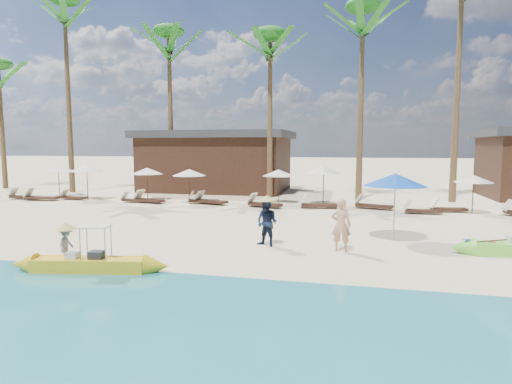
# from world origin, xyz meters

# --- Properties ---
(ground) EXTENTS (240.00, 240.00, 0.00)m
(ground) POSITION_xyz_m (0.00, 0.00, 0.00)
(ground) COLOR beige
(ground) RESTS_ON ground
(wet_sand_strip) EXTENTS (240.00, 4.50, 0.01)m
(wet_sand_strip) POSITION_xyz_m (0.00, -5.00, 0.00)
(wet_sand_strip) COLOR tan
(wet_sand_strip) RESTS_ON ground
(yellow_canoe) EXTENTS (4.56, 1.15, 1.19)m
(yellow_canoe) POSITION_xyz_m (-4.54, -2.87, 0.19)
(yellow_canoe) COLOR gold
(yellow_canoe) RESTS_ON ground
(tourist) EXTENTS (0.61, 0.42, 1.62)m
(tourist) POSITION_xyz_m (1.61, 0.81, 0.81)
(tourist) COLOR tan
(tourist) RESTS_ON ground
(vendor_green) EXTENTS (0.91, 0.82, 1.53)m
(vendor_green) POSITION_xyz_m (-0.73, 0.95, 0.76)
(vendor_green) COLOR #121B31
(vendor_green) RESTS_ON ground
(vendor_yellow) EXTENTS (0.44, 0.64, 0.91)m
(vendor_yellow) POSITION_xyz_m (-5.34, -2.69, 0.63)
(vendor_yellow) COLOR gray
(vendor_yellow) RESTS_ON ground
(blue_umbrella) EXTENTS (2.13, 2.13, 2.29)m
(blue_umbrella) POSITION_xyz_m (3.31, 2.82, 2.07)
(blue_umbrella) COLOR #99999E
(blue_umbrella) RESTS_ON ground
(resort_parasol_1) EXTENTS (1.94, 1.94, 2.00)m
(resort_parasol_1) POSITION_xyz_m (-16.64, 11.49, 1.80)
(resort_parasol_1) COLOR #372016
(resort_parasol_1) RESTS_ON ground
(lounger_1_left) EXTENTS (1.85, 0.68, 0.62)m
(lounger_1_left) POSITION_xyz_m (-17.82, 9.66, 0.21)
(lounger_1_left) COLOR #372016
(lounger_1_left) RESTS_ON ground
(lounger_1_right) EXTENTS (2.06, 0.89, 0.68)m
(lounger_1_right) POSITION_xyz_m (-16.37, 9.42, 0.23)
(lounger_1_right) COLOR #372016
(lounger_1_right) RESTS_ON ground
(resort_parasol_2) EXTENTS (2.07, 2.07, 2.13)m
(resort_parasol_2) POSITION_xyz_m (-13.79, 10.38, 1.92)
(resort_parasol_2) COLOR #372016
(resort_parasol_2) RESTS_ON ground
(lounger_2_left) EXTENTS (1.71, 0.57, 0.57)m
(lounger_2_left) POSITION_xyz_m (-14.70, 10.17, 0.19)
(lounger_2_left) COLOR #372016
(lounger_2_left) RESTS_ON ground
(resort_parasol_3) EXTENTS (1.90, 1.90, 1.96)m
(resort_parasol_3) POSITION_xyz_m (-10.07, 10.85, 1.77)
(resort_parasol_3) COLOR #372016
(resort_parasol_3) RESTS_ON ground
(lounger_3_left) EXTENTS (1.70, 0.57, 0.57)m
(lounger_3_left) POSITION_xyz_m (-10.42, 9.85, 0.19)
(lounger_3_left) COLOR #372016
(lounger_3_left) RESTS_ON ground
(lounger_3_right) EXTENTS (1.98, 1.03, 0.64)m
(lounger_3_right) POSITION_xyz_m (-9.56, 9.88, 0.22)
(lounger_3_right) COLOR #372016
(lounger_3_right) RESTS_ON ground
(resort_parasol_4) EXTENTS (1.89, 1.89, 1.95)m
(resort_parasol_4) POSITION_xyz_m (-7.12, 10.14, 1.76)
(resort_parasol_4) COLOR #372016
(resort_parasol_4) RESTS_ON ground
(lounger_4_left) EXTENTS (2.03, 1.10, 0.66)m
(lounger_4_left) POSITION_xyz_m (-5.94, 10.13, 0.22)
(lounger_4_left) COLOR #372016
(lounger_4_left) RESTS_ON ground
(lounger_4_right) EXTENTS (1.89, 1.03, 0.61)m
(lounger_4_right) POSITION_xyz_m (-6.50, 10.41, 0.20)
(lounger_4_right) COLOR #372016
(lounger_4_right) RESTS_ON ground
(resort_parasol_5) EXTENTS (1.86, 1.86, 1.92)m
(resort_parasol_5) POSITION_xyz_m (-2.26, 11.38, 1.73)
(resort_parasol_5) COLOR #372016
(resort_parasol_5) RESTS_ON ground
(lounger_5_left) EXTENTS (2.01, 1.12, 0.65)m
(lounger_5_left) POSITION_xyz_m (-2.77, 9.60, 0.22)
(lounger_5_left) COLOR #372016
(lounger_5_left) RESTS_ON ground
(resort_parasol_6) EXTENTS (2.08, 2.08, 2.15)m
(resort_parasol_6) POSITION_xyz_m (0.25, 11.34, 1.94)
(resort_parasol_6) COLOR #372016
(resort_parasol_6) RESTS_ON ground
(lounger_6_left) EXTENTS (2.00, 0.87, 0.66)m
(lounger_6_left) POSITION_xyz_m (0.00, 9.96, 0.22)
(lounger_6_left) COLOR #372016
(lounger_6_left) RESTS_ON ground
(lounger_6_right) EXTENTS (2.04, 1.17, 0.66)m
(lounger_6_right) POSITION_xyz_m (2.81, 10.35, 0.22)
(lounger_6_right) COLOR #372016
(lounger_6_right) RESTS_ON ground
(resort_parasol_7) EXTENTS (1.79, 1.79, 1.85)m
(resort_parasol_7) POSITION_xyz_m (7.47, 9.95, 1.66)
(resort_parasol_7) COLOR #372016
(resort_parasol_7) RESTS_ON ground
(lounger_7_left) EXTENTS (1.74, 0.55, 0.59)m
(lounger_7_left) POSITION_xyz_m (5.03, 9.19, 0.20)
(lounger_7_left) COLOR #372016
(lounger_7_left) RESTS_ON ground
(lounger_7_right) EXTENTS (1.80, 0.74, 0.59)m
(lounger_7_right) POSITION_xyz_m (6.34, 10.10, 0.20)
(lounger_7_right) COLOR #372016
(lounger_7_right) RESTS_ON ground
(palm_1) EXTENTS (2.08, 2.08, 13.60)m
(palm_1) POSITION_xyz_m (-17.59, 14.06, 10.82)
(palm_1) COLOR brown
(palm_1) RESTS_ON ground
(palm_2) EXTENTS (2.08, 2.08, 11.33)m
(palm_2) POSITION_xyz_m (-10.45, 15.08, 9.18)
(palm_2) COLOR brown
(palm_2) RESTS_ON ground
(palm_3) EXTENTS (2.08, 2.08, 10.52)m
(palm_3) POSITION_xyz_m (-3.36, 14.27, 8.58)
(palm_3) COLOR brown
(palm_3) RESTS_ON ground
(palm_4) EXTENTS (2.08, 2.08, 11.70)m
(palm_4) POSITION_xyz_m (2.15, 14.01, 9.45)
(palm_4) COLOR brown
(palm_4) RESTS_ON ground
(palm_5) EXTENTS (2.08, 2.08, 13.60)m
(palm_5) POSITION_xyz_m (7.45, 14.38, 10.82)
(palm_5) COLOR brown
(palm_5) RESTS_ON ground
(pavilion_west) EXTENTS (10.80, 6.60, 4.30)m
(pavilion_west) POSITION_xyz_m (-8.00, 17.50, 2.19)
(pavilion_west) COLOR #372016
(pavilion_west) RESTS_ON ground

